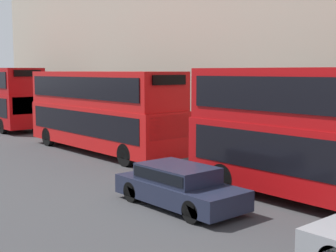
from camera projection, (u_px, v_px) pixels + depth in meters
name	position (u px, v px, depth m)	size (l,w,h in m)	color
bus_leading	(336.00, 132.00, 13.78)	(2.59, 10.01, 4.20)	#B20C0F
bus_second_in_queue	(101.00, 108.00, 23.47)	(2.59, 10.58, 4.08)	red
car_hatchback	(179.00, 185.00, 14.17)	(1.78, 4.32, 1.26)	#1E2338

